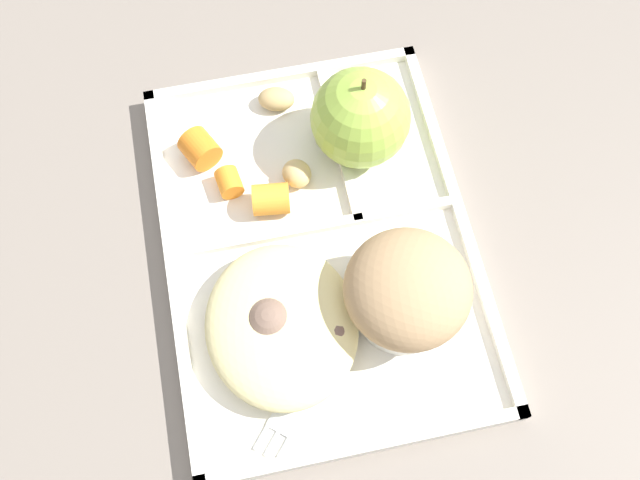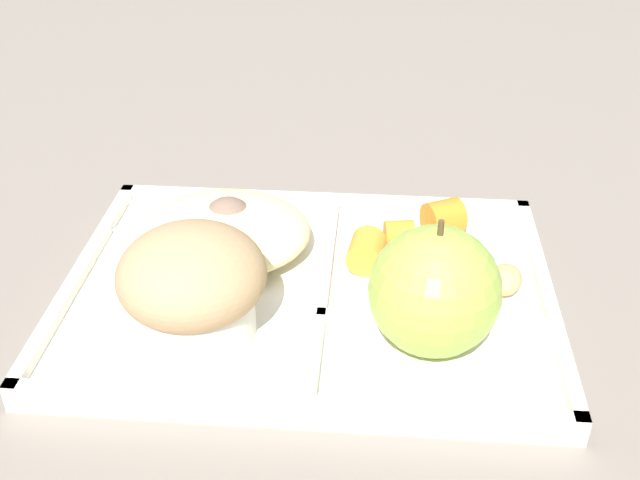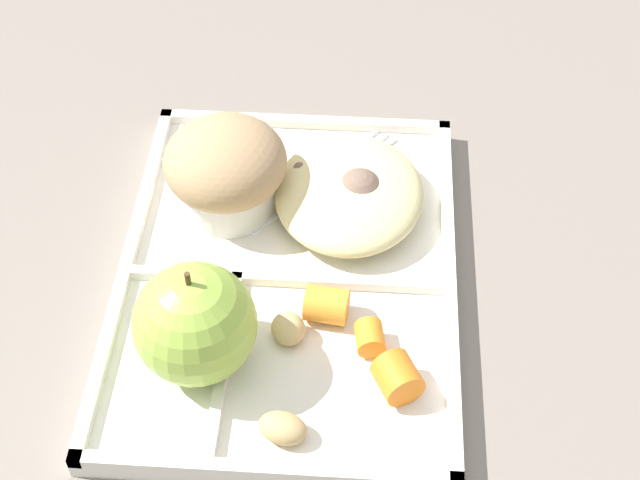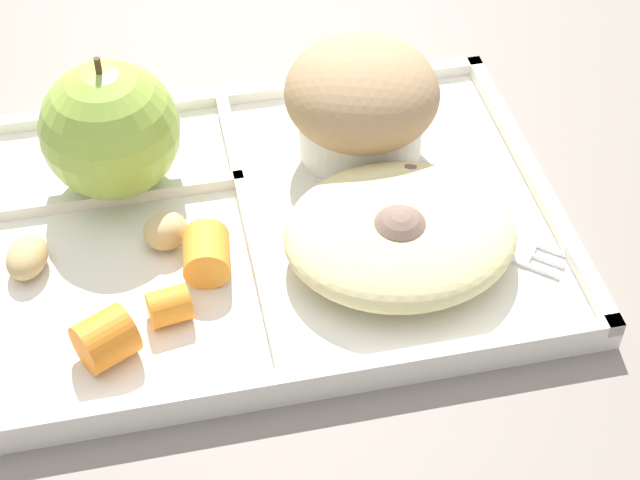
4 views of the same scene
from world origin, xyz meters
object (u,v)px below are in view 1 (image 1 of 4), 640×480
(lunch_tray, at_px, (318,243))
(plastic_fork, at_px, (311,373))
(green_apple, at_px, (361,118))
(bran_muffin, at_px, (407,292))

(lunch_tray, height_order, plastic_fork, lunch_tray)
(green_apple, relative_size, plastic_fork, 0.71)
(lunch_tray, relative_size, bran_muffin, 3.59)
(green_apple, height_order, plastic_fork, green_apple)
(plastic_fork, bearing_deg, green_apple, 157.00)
(lunch_tray, xyz_separation_m, green_apple, (-0.08, 0.05, 0.04))
(green_apple, xyz_separation_m, plastic_fork, (0.18, -0.08, -0.04))
(green_apple, bearing_deg, plastic_fork, -23.00)
(bran_muffin, bearing_deg, green_apple, 180.00)
(lunch_tray, xyz_separation_m, bran_muffin, (0.07, 0.05, 0.04))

